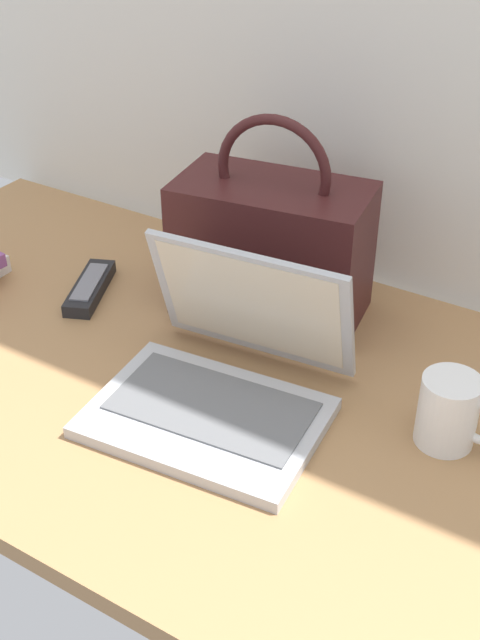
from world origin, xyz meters
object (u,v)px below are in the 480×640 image
at_px(coffee_mug, 451,412).
at_px(handbag, 272,246).
at_px(laptop, 223,378).
at_px(remote_control_far, 90,288).

xyz_separation_m(coffee_mug, handbag, (-0.36, 0.16, 0.07)).
bearing_deg(coffee_mug, handbag, 155.79).
bearing_deg(laptop, remote_control_far, 159.95).
relative_size(laptop, coffee_mug, 2.80).
height_order(coffee_mug, handbag, handbag).
height_order(laptop, handbag, handbag).
bearing_deg(handbag, laptop, -74.80).
bearing_deg(coffee_mug, remote_control_far, 176.42).
distance_m(laptop, remote_control_far, 0.38).
distance_m(remote_control_far, handbag, 0.33).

